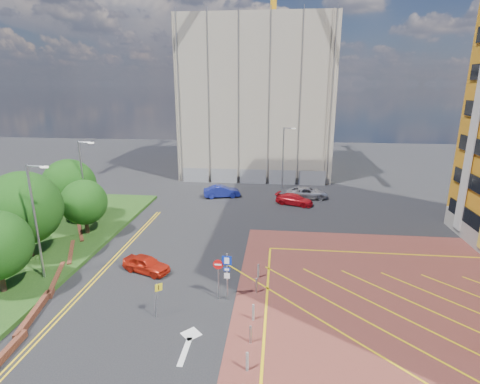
% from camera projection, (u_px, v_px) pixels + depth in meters
% --- Properties ---
extents(ground, '(140.00, 140.00, 0.00)m').
position_uv_depth(ground, '(217.00, 308.00, 22.92)').
color(ground, black).
rests_on(ground, ground).
extents(forecourt, '(26.00, 26.00, 0.02)m').
position_uv_depth(forecourt, '(457.00, 323.00, 21.49)').
color(forecourt, brown).
rests_on(forecourt, ground).
extents(grass_bed, '(14.00, 32.00, 0.30)m').
position_uv_depth(grass_bed, '(11.00, 251.00, 30.45)').
color(grass_bed, '#1C4014').
rests_on(grass_bed, ground).
extents(retaining_wall, '(6.06, 20.33, 0.40)m').
position_uv_depth(retaining_wall, '(54.00, 279.00, 25.98)').
color(retaining_wall, brown).
rests_on(retaining_wall, ground).
extents(tree_b, '(5.60, 5.60, 6.74)m').
position_uv_depth(tree_b, '(24.00, 208.00, 28.10)').
color(tree_b, '#3D2B1C').
rests_on(tree_b, grass_bed).
extents(tree_c, '(4.00, 4.00, 4.90)m').
position_uv_depth(tree_c, '(84.00, 202.00, 32.97)').
color(tree_c, '#3D2B1C').
rests_on(tree_c, grass_bed).
extents(tree_d, '(5.00, 5.00, 6.08)m').
position_uv_depth(tree_d, '(69.00, 185.00, 35.95)').
color(tree_d, '#3D2B1C').
rests_on(tree_d, grass_bed).
extents(lamp_left_near, '(1.53, 0.16, 8.00)m').
position_uv_depth(lamp_left_near, '(36.00, 218.00, 24.81)').
color(lamp_left_near, '#9EA0A8').
rests_on(lamp_left_near, grass_bed).
extents(lamp_left_far, '(1.53, 0.16, 8.00)m').
position_uv_depth(lamp_left_far, '(84.00, 180.00, 34.56)').
color(lamp_left_far, '#9EA0A8').
rests_on(lamp_left_far, grass_bed).
extents(lamp_back, '(1.53, 0.16, 8.00)m').
position_uv_depth(lamp_back, '(284.00, 156.00, 48.04)').
color(lamp_back, '#9EA0A8').
rests_on(lamp_back, ground).
extents(sign_cluster, '(1.17, 0.12, 3.20)m').
position_uv_depth(sign_cluster, '(224.00, 272.00, 23.29)').
color(sign_cluster, '#9EA0A8').
rests_on(sign_cluster, ground).
extents(warning_sign, '(0.54, 0.37, 2.24)m').
position_uv_depth(warning_sign, '(157.00, 296.00, 21.61)').
color(warning_sign, '#9EA0A8').
rests_on(warning_sign, ground).
extents(bollard_row, '(0.14, 11.14, 0.90)m').
position_uv_depth(bollard_row, '(252.00, 320.00, 20.96)').
color(bollard_row, '#9EA0A8').
rests_on(bollard_row, forecourt).
extents(construction_building, '(21.20, 19.20, 22.00)m').
position_uv_depth(construction_building, '(258.00, 99.00, 58.08)').
color(construction_building, '#B1A491').
rests_on(construction_building, ground).
extents(construction_fence, '(21.60, 0.06, 2.00)m').
position_uv_depth(construction_fence, '(260.00, 177.00, 51.20)').
color(construction_fence, gray).
rests_on(construction_fence, ground).
extents(car_red_left, '(3.90, 2.60, 1.23)m').
position_uv_depth(car_red_left, '(146.00, 264.00, 27.19)').
color(car_red_left, red).
rests_on(car_red_left, ground).
extents(car_blue_back, '(4.59, 2.58, 1.43)m').
position_uv_depth(car_blue_back, '(222.00, 191.00, 45.24)').
color(car_blue_back, navy).
rests_on(car_blue_back, ground).
extents(car_red_back, '(4.58, 3.04, 1.23)m').
position_uv_depth(car_red_back, '(294.00, 199.00, 42.44)').
color(car_red_back, red).
rests_on(car_red_back, ground).
extents(car_silver_back, '(5.15, 2.85, 1.36)m').
position_uv_depth(car_silver_back, '(307.00, 193.00, 44.77)').
color(car_silver_back, '#B6B5BD').
rests_on(car_silver_back, ground).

